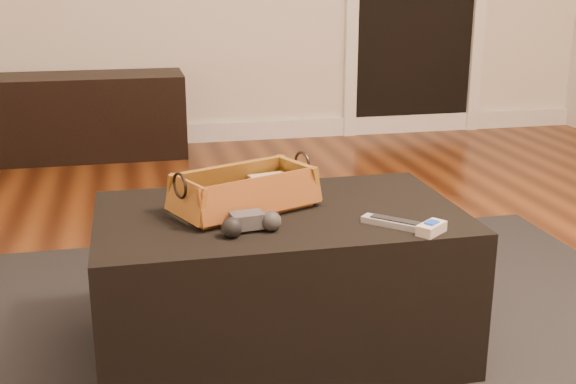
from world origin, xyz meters
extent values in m
cube|color=brown|center=(0.00, 0.00, -0.01)|extent=(5.00, 5.50, 0.01)
cube|color=white|center=(0.00, 2.73, 0.06)|extent=(5.00, 0.04, 0.12)
cube|color=black|center=(-0.90, 2.51, 0.24)|extent=(1.24, 0.45, 0.49)
cube|color=black|center=(-0.22, -0.09, 0.01)|extent=(2.60, 2.00, 0.01)
cube|color=black|center=(-0.22, -0.04, 0.22)|extent=(1.00, 0.60, 0.42)
cube|color=black|center=(-0.32, -0.03, 0.46)|extent=(0.21, 0.14, 0.02)
cube|color=tan|center=(-0.22, 0.06, 0.48)|extent=(0.12, 0.10, 0.06)
cube|color=#935B21|center=(-0.31, -0.01, 0.44)|extent=(0.39, 0.28, 0.01)
cube|color=#936121|center=(-0.34, 0.07, 0.50)|extent=(0.36, 0.18, 0.10)
cube|color=#A65C25|center=(-0.27, -0.09, 0.50)|extent=(0.36, 0.18, 0.10)
cube|color=olive|center=(-0.14, 0.06, 0.50)|extent=(0.11, 0.19, 0.10)
cube|color=#B16B28|center=(-0.48, -0.08, 0.50)|extent=(0.11, 0.19, 0.10)
torus|color=black|center=(-0.13, 0.07, 0.54)|extent=(0.04, 0.07, 0.07)
torus|color=black|center=(-0.49, -0.09, 0.54)|extent=(0.04, 0.07, 0.07)
cube|color=#3C3C3F|center=(-0.33, -0.18, 0.46)|extent=(0.09, 0.07, 0.04)
sphere|color=black|center=(-0.37, -0.22, 0.46)|extent=(0.06, 0.06, 0.05)
sphere|color=#2D2D2F|center=(-0.27, -0.19, 0.46)|extent=(0.06, 0.06, 0.05)
cube|color=#B9BBC2|center=(0.05, -0.23, 0.44)|extent=(0.16, 0.15, 0.02)
cube|color=black|center=(0.05, -0.23, 0.45)|extent=(0.11, 0.11, 0.00)
cube|color=beige|center=(0.12, -0.30, 0.45)|extent=(0.09, 0.09, 0.03)
cube|color=blue|center=(0.12, -0.30, 0.46)|extent=(0.04, 0.04, 0.01)
camera|label=1|loc=(-0.61, -1.89, 1.06)|focal=45.00mm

